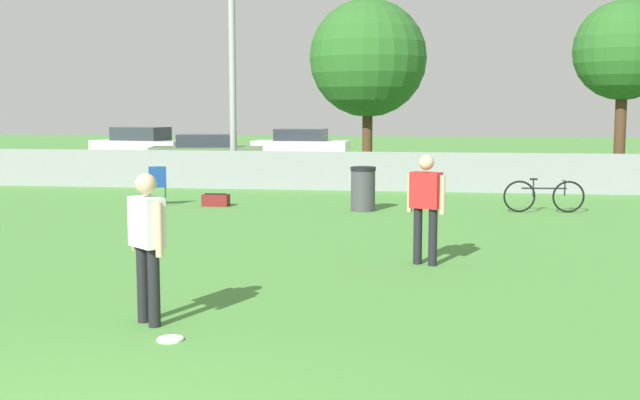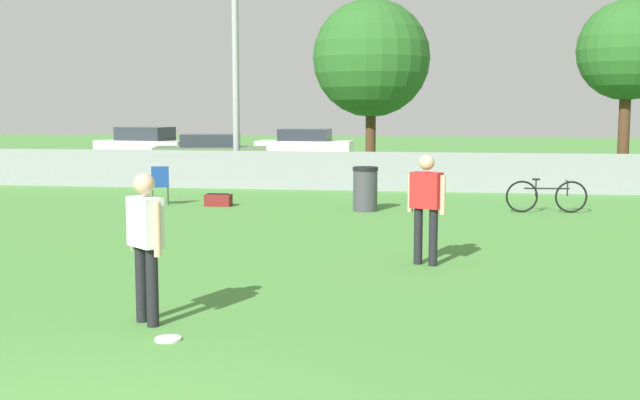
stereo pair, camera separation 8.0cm
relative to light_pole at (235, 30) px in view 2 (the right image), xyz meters
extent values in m
cube|color=gray|center=(3.45, -1.20, -4.05)|extent=(25.53, 0.03, 1.10)
cylinder|color=#9E9EA3|center=(0.00, 0.00, -0.91)|extent=(0.20, 0.20, 7.38)
cylinder|color=#4C331E|center=(3.90, 1.68, -3.36)|extent=(0.32, 0.32, 2.48)
sphere|color=#286023|center=(3.90, 1.68, -0.75)|extent=(3.65, 3.65, 3.65)
cylinder|color=#4C331E|center=(11.26, 0.51, -3.16)|extent=(0.32, 0.32, 2.88)
sphere|color=#286023|center=(11.26, 0.51, -0.66)|extent=(2.82, 2.82, 2.82)
cylinder|color=black|center=(2.89, -15.31, -4.18)|extent=(0.13, 0.13, 0.85)
cylinder|color=black|center=(3.08, -15.47, -4.18)|extent=(0.13, 0.13, 0.85)
cube|color=silver|center=(2.99, -15.39, -3.49)|extent=(0.48, 0.46, 0.53)
sphere|color=#D8AD8C|center=(2.99, -15.39, -3.07)|extent=(0.23, 0.23, 0.23)
cylinder|color=#D8AD8C|center=(2.79, -15.22, -3.54)|extent=(0.08, 0.08, 0.58)
cylinder|color=#D8AD8C|center=(3.18, -15.57, -3.54)|extent=(0.08, 0.08, 0.58)
cylinder|color=black|center=(5.79, -11.59, -4.18)|extent=(0.13, 0.13, 0.85)
cylinder|color=black|center=(6.01, -11.69, -4.18)|extent=(0.13, 0.13, 0.85)
cube|color=red|center=(5.90, -11.64, -3.49)|extent=(0.50, 0.39, 0.53)
sphere|color=#D8AD8C|center=(5.90, -11.64, -3.07)|extent=(0.23, 0.23, 0.23)
cylinder|color=#D8AD8C|center=(5.66, -11.53, -3.54)|extent=(0.08, 0.08, 0.58)
cylinder|color=#D8AD8C|center=(6.14, -11.75, -3.54)|extent=(0.08, 0.08, 0.58)
cylinder|color=white|center=(3.41, -15.94, -4.59)|extent=(0.27, 0.27, 0.03)
torus|color=white|center=(3.41, -15.94, -4.59)|extent=(0.27, 0.27, 0.03)
cylinder|color=#333338|center=(-0.45, -4.92, -4.39)|extent=(0.02, 0.02, 0.44)
cylinder|color=#333338|center=(-0.79, -5.05, -4.39)|extent=(0.02, 0.02, 0.44)
cylinder|color=#333338|center=(-0.33, -5.26, -4.39)|extent=(0.02, 0.02, 0.44)
cylinder|color=#333338|center=(-0.66, -5.38, -4.39)|extent=(0.02, 0.02, 0.44)
cube|color=navy|center=(-0.56, -5.15, -4.15)|extent=(0.53, 0.53, 0.03)
cube|color=navy|center=(-0.49, -5.33, -3.90)|extent=(0.39, 0.17, 0.48)
torus|color=black|center=(7.90, -5.27, -4.25)|extent=(0.71, 0.10, 0.71)
torus|color=black|center=(8.98, -5.18, -4.25)|extent=(0.71, 0.10, 0.71)
cylinder|color=black|center=(8.44, -5.23, -4.06)|extent=(0.99, 0.12, 0.04)
cylinder|color=black|center=(8.20, -5.25, -4.06)|extent=(0.03, 0.03, 0.37)
cylinder|color=black|center=(8.89, -5.19, -4.06)|extent=(0.03, 0.03, 0.33)
cube|color=black|center=(8.20, -5.25, -3.86)|extent=(0.16, 0.07, 0.04)
cylinder|color=black|center=(8.89, -5.19, -3.90)|extent=(0.06, 0.44, 0.03)
cylinder|color=#3F3F44|center=(4.42, -5.54, -4.15)|extent=(0.55, 0.55, 0.92)
cylinder|color=black|center=(4.42, -5.54, -3.65)|extent=(0.58, 0.58, 0.08)
cube|color=maroon|center=(0.88, -5.15, -4.47)|extent=(0.62, 0.34, 0.28)
cube|color=black|center=(0.88, -5.15, -4.31)|extent=(0.52, 0.04, 0.02)
cylinder|color=black|center=(-5.12, 10.03, -4.30)|extent=(0.63, 0.30, 0.60)
cylinder|color=black|center=(-5.42, 8.59, -4.30)|extent=(0.63, 0.30, 0.60)
cylinder|color=black|center=(-7.65, 10.56, -4.30)|extent=(0.63, 0.30, 0.60)
cylinder|color=black|center=(-7.96, 9.12, -4.30)|extent=(0.63, 0.30, 0.60)
cube|color=#B7B7BC|center=(-6.54, 9.58, -4.06)|extent=(4.44, 2.52, 0.75)
cube|color=#2D333D|center=(-6.54, 9.58, -3.40)|extent=(2.43, 1.91, 0.56)
cylinder|color=black|center=(-1.40, 6.87, -4.29)|extent=(0.65, 0.30, 0.63)
cylinder|color=black|center=(-1.12, 5.46, -4.29)|extent=(0.65, 0.30, 0.63)
cylinder|color=black|center=(-3.95, 6.36, -4.29)|extent=(0.65, 0.30, 0.63)
cylinder|color=black|center=(-3.67, 4.95, -4.29)|extent=(0.65, 0.30, 0.63)
cube|color=#59724C|center=(-2.53, 5.91, -4.08)|extent=(4.44, 2.45, 0.64)
cube|color=#2D333D|center=(-2.53, 5.91, -3.52)|extent=(2.43, 1.86, 0.48)
cylinder|color=black|center=(1.54, 11.48, -4.27)|extent=(0.67, 0.20, 0.66)
cylinder|color=black|center=(1.50, 10.01, -4.27)|extent=(0.67, 0.20, 0.66)
cylinder|color=black|center=(-1.00, 11.55, -4.27)|extent=(0.67, 0.20, 0.66)
cylinder|color=black|center=(-1.05, 10.09, -4.27)|extent=(0.67, 0.20, 0.66)
cube|color=white|center=(0.25, 10.78, -4.05)|extent=(4.16, 1.81, 0.68)
cube|color=#2D333D|center=(0.25, 10.78, -3.46)|extent=(2.18, 1.55, 0.51)
camera|label=1|loc=(6.03, -23.51, -2.26)|focal=45.00mm
camera|label=2|loc=(6.11, -23.49, -2.26)|focal=45.00mm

